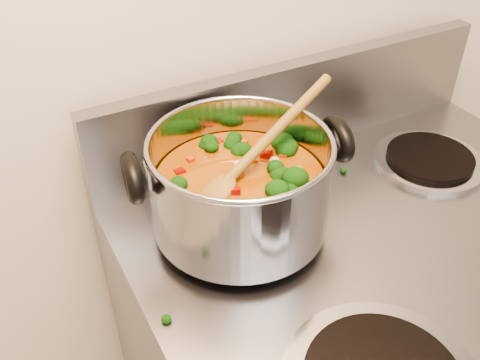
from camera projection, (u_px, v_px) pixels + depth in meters
name	position (u px, v px, depth m)	size (l,w,h in m)	color
stockpot	(240.00, 186.00, 0.72)	(0.31, 0.25, 0.15)	#9E9EA6
wooden_spoon	(247.00, 161.00, 0.71)	(0.26, 0.10, 0.11)	brown
cooktop_crumbs	(283.00, 224.00, 0.77)	(0.16, 0.28, 0.01)	black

